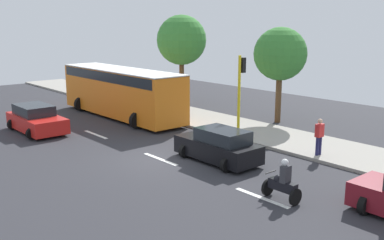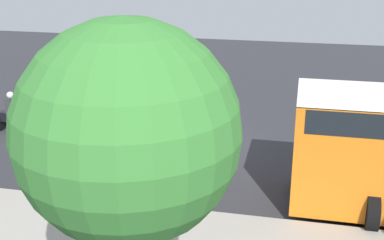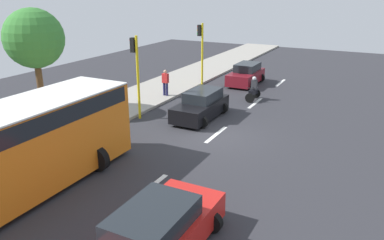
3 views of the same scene
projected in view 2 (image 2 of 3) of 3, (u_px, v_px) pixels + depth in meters
The scene contains 8 objects.
ground_plane at pixel (189, 143), 18.28m from camera, with size 40.00×60.00×0.10m, color #2D2D33.
lane_stripe_north at pixel (35, 129), 19.48m from camera, with size 0.20×2.40×0.01m, color white.
lane_stripe_mid at pixel (189, 141), 18.26m from camera, with size 0.20×2.40×0.01m, color white.
lane_stripe_south at pixel (364, 156), 17.05m from camera, with size 0.20×2.40×0.01m, color white.
car_black at pixel (119, 136), 16.78m from camera, with size 2.13×4.08×1.52m.
motorcycle at pixel (14, 115), 19.07m from camera, with size 0.60×1.30×1.53m.
traffic_light_corner at pixel (133, 102), 12.90m from camera, with size 0.49×0.24×4.50m.
street_tree_south at pixel (128, 134), 7.18m from camera, with size 3.23×3.23×5.86m.
Camera 2 is at (16.56, 3.76, 6.77)m, focal length 47.91 mm.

